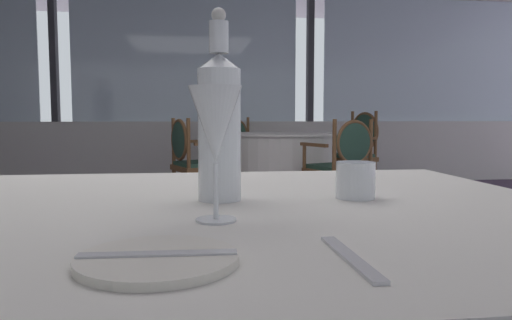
# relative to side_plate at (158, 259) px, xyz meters

# --- Properties ---
(ground_plane) EXTENTS (15.35, 15.35, 0.00)m
(ground_plane) POSITION_rel_side_plate_xyz_m (-0.09, 1.61, -0.75)
(ground_plane) COLOR #47384C
(window_wall_far) EXTENTS (10.73, 0.14, 2.80)m
(window_wall_far) POSITION_rel_side_plate_xyz_m (-0.09, 6.04, 0.37)
(window_wall_far) COLOR silver
(window_wall_far) RESTS_ON ground_plane
(side_plate) EXTENTS (0.18, 0.18, 0.01)m
(side_plate) POSITION_rel_side_plate_xyz_m (0.00, 0.00, 0.00)
(side_plate) COLOR silver
(side_plate) RESTS_ON foreground_table
(butter_knife) EXTENTS (0.18, 0.02, 0.00)m
(butter_knife) POSITION_rel_side_plate_xyz_m (0.00, 0.00, 0.01)
(butter_knife) COLOR silver
(butter_knife) RESTS_ON foreground_table
(dinner_fork) EXTENTS (0.02, 0.18, 0.00)m
(dinner_fork) POSITION_rel_side_plate_xyz_m (0.22, -0.01, -0.00)
(dinner_fork) COLOR silver
(dinner_fork) RESTS_ON foreground_table
(water_bottle) EXTENTS (0.08, 0.08, 0.37)m
(water_bottle) POSITION_rel_side_plate_xyz_m (0.09, 0.41, 0.15)
(water_bottle) COLOR white
(water_bottle) RESTS_ON foreground_table
(wine_glass) EXTENTS (0.08, 0.08, 0.21)m
(wine_glass) POSITION_rel_side_plate_xyz_m (0.07, 0.21, 0.14)
(wine_glass) COLOR white
(wine_glass) RESTS_ON foreground_table
(water_tumbler) EXTENTS (0.08, 0.08, 0.07)m
(water_tumbler) POSITION_rel_side_plate_xyz_m (0.36, 0.40, 0.03)
(water_tumbler) COLOR white
(water_tumbler) RESTS_ON foreground_table
(background_table_1) EXTENTS (1.18, 1.18, 0.74)m
(background_table_1) POSITION_rel_side_plate_xyz_m (0.93, 4.48, -0.37)
(background_table_1) COLOR silver
(background_table_1) RESTS_ON ground_plane
(dining_chair_1_0) EXTENTS (0.64, 0.60, 0.89)m
(dining_chair_1_0) POSITION_rel_side_plate_xyz_m (1.32, 3.55, -0.22)
(dining_chair_1_0) COLOR brown
(dining_chair_1_0) RESTS_ON ground_plane
(dining_chair_1_1) EXTENTS (0.60, 0.64, 0.98)m
(dining_chair_1_1) POSITION_rel_side_plate_xyz_m (1.88, 4.87, -0.18)
(dining_chair_1_1) COLOR brown
(dining_chair_1_1) RESTS_ON ground_plane
(dining_chair_1_2) EXTENTS (0.64, 0.60, 0.91)m
(dining_chair_1_2) POSITION_rel_side_plate_xyz_m (0.55, 5.42, -0.21)
(dining_chair_1_2) COLOR brown
(dining_chair_1_2) RESTS_ON ground_plane
(dining_chair_1_3) EXTENTS (0.60, 0.64, 0.90)m
(dining_chair_1_3) POSITION_rel_side_plate_xyz_m (-0.00, 4.10, -0.22)
(dining_chair_1_3) COLOR brown
(dining_chair_1_3) RESTS_ON ground_plane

